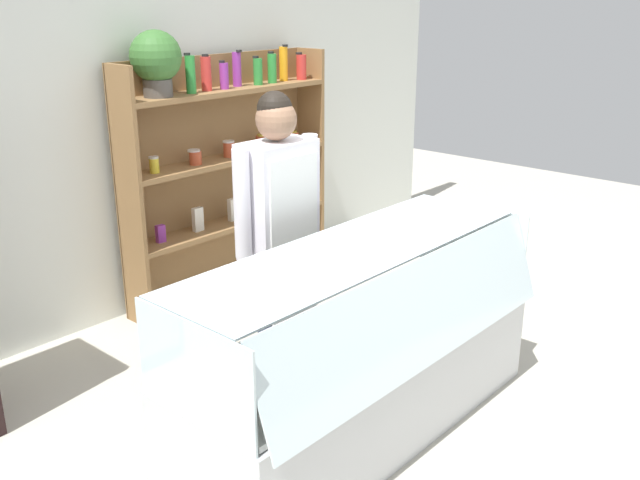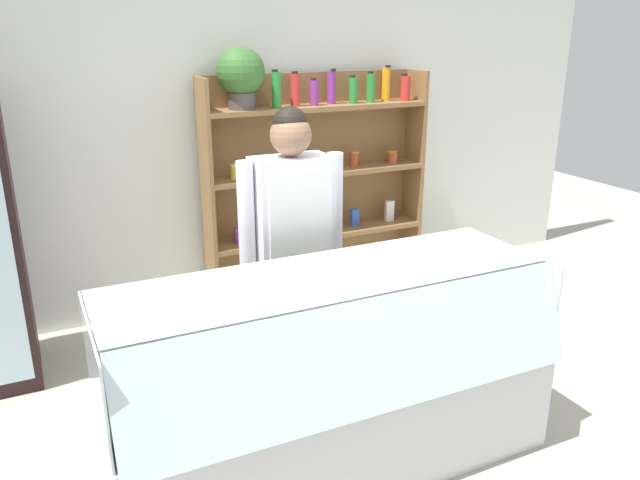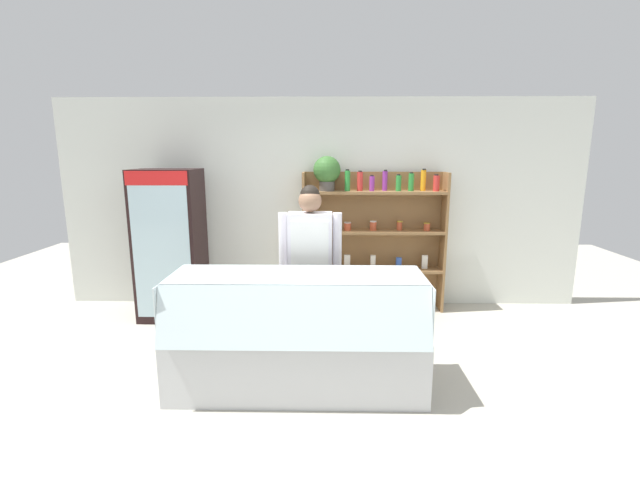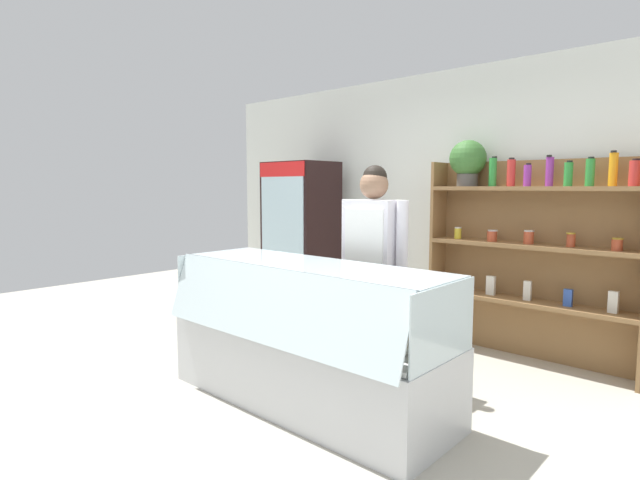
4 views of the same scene
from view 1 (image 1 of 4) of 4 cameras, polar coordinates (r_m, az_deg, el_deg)
name	(u,v)px [view 1 (image 1 of 4)]	position (r m, az deg, el deg)	size (l,w,h in m)	color
ground_plane	(373,411)	(4.07, 4.28, -13.48)	(12.00, 12.00, 0.00)	#B7B2A3
back_wall	(127,123)	(5.10, -15.16, 8.99)	(6.80, 0.10, 2.70)	silver
shelving_unit	(213,145)	(5.28, -8.53, 7.53)	(1.80, 0.34, 1.97)	olive
deli_display_case	(360,375)	(3.78, 3.21, -10.76)	(2.15, 0.82, 1.01)	silver
shop_clerk	(279,217)	(3.96, -3.33, 1.85)	(0.62, 0.25, 1.71)	#383D51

